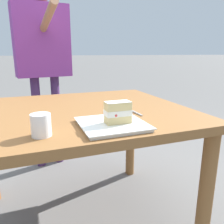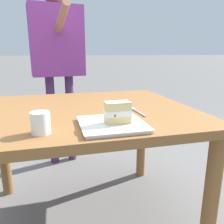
{
  "view_description": "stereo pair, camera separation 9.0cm",
  "coord_description": "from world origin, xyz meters",
  "px_view_note": "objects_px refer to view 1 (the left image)",
  "views": [
    {
      "loc": [
        -0.23,
        -1.15,
        0.99
      ],
      "look_at": [
        0.08,
        -0.33,
        0.76
      ],
      "focal_mm": 36.34,
      "sensor_mm": 36.0,
      "label": 1
    },
    {
      "loc": [
        -0.14,
        -1.17,
        0.99
      ],
      "look_at": [
        0.08,
        -0.33,
        0.76
      ],
      "focal_mm": 36.34,
      "sensor_mm": 36.0,
      "label": 2
    }
  ],
  "objects_px": {
    "patio_table": "(78,127)",
    "coffee_cup": "(41,125)",
    "dessert_plate": "(112,124)",
    "diner_person": "(42,44)",
    "dessert_fork": "(132,111)",
    "cake_slice": "(118,112)"
  },
  "relations": [
    {
      "from": "cake_slice",
      "to": "dessert_fork",
      "type": "xyz_separation_m",
      "value": [
        0.16,
        0.2,
        -0.06
      ]
    },
    {
      "from": "dessert_fork",
      "to": "diner_person",
      "type": "xyz_separation_m",
      "value": [
        -0.35,
        0.99,
        0.35
      ]
    },
    {
      "from": "dessert_plate",
      "to": "coffee_cup",
      "type": "relative_size",
      "value": 3.17
    },
    {
      "from": "dessert_plate",
      "to": "diner_person",
      "type": "xyz_separation_m",
      "value": [
        -0.17,
        1.17,
        0.34
      ]
    },
    {
      "from": "dessert_fork",
      "to": "cake_slice",
      "type": "bearing_deg",
      "value": -128.23
    },
    {
      "from": "patio_table",
      "to": "diner_person",
      "type": "xyz_separation_m",
      "value": [
        -0.1,
        0.84,
        0.45
      ]
    },
    {
      "from": "dessert_fork",
      "to": "dessert_plate",
      "type": "bearing_deg",
      "value": -133.43
    },
    {
      "from": "dessert_plate",
      "to": "cake_slice",
      "type": "relative_size",
      "value": 2.52
    },
    {
      "from": "dessert_plate",
      "to": "dessert_fork",
      "type": "xyz_separation_m",
      "value": [
        0.18,
        0.19,
        -0.0
      ]
    },
    {
      "from": "cake_slice",
      "to": "patio_table",
      "type": "bearing_deg",
      "value": 105.45
    },
    {
      "from": "patio_table",
      "to": "diner_person",
      "type": "distance_m",
      "value": 0.96
    },
    {
      "from": "dessert_plate",
      "to": "cake_slice",
      "type": "height_order",
      "value": "cake_slice"
    },
    {
      "from": "dessert_plate",
      "to": "dessert_fork",
      "type": "bearing_deg",
      "value": 46.57
    },
    {
      "from": "patio_table",
      "to": "diner_person",
      "type": "height_order",
      "value": "diner_person"
    },
    {
      "from": "coffee_cup",
      "to": "diner_person",
      "type": "bearing_deg",
      "value": 85.05
    },
    {
      "from": "dessert_plate",
      "to": "coffee_cup",
      "type": "distance_m",
      "value": 0.28
    },
    {
      "from": "patio_table",
      "to": "dessert_fork",
      "type": "distance_m",
      "value": 0.31
    },
    {
      "from": "patio_table",
      "to": "dessert_plate",
      "type": "bearing_deg",
      "value": -77.21
    },
    {
      "from": "patio_table",
      "to": "coffee_cup",
      "type": "distance_m",
      "value": 0.42
    },
    {
      "from": "coffee_cup",
      "to": "dessert_fork",
      "type": "bearing_deg",
      "value": 24.29
    },
    {
      "from": "patio_table",
      "to": "coffee_cup",
      "type": "bearing_deg",
      "value": -119.74
    },
    {
      "from": "cake_slice",
      "to": "diner_person",
      "type": "bearing_deg",
      "value": 99.11
    }
  ]
}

